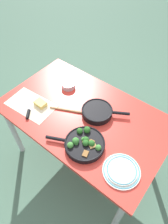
# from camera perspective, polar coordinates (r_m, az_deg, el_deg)

# --- Properties ---
(ground_plane) EXTENTS (14.00, 14.00, 0.00)m
(ground_plane) POSITION_cam_1_polar(r_m,az_deg,el_deg) (2.19, -0.00, -13.09)
(ground_plane) COLOR #476B56
(dining_table_red) EXTENTS (1.31, 0.80, 0.75)m
(dining_table_red) POSITION_cam_1_polar(r_m,az_deg,el_deg) (1.62, -0.00, -2.39)
(dining_table_red) COLOR red
(dining_table_red) RESTS_ON ground_plane
(skillet_broccoli) EXTENTS (0.39, 0.28, 0.08)m
(skillet_broccoli) POSITION_cam_1_polar(r_m,az_deg,el_deg) (1.36, 0.05, -8.95)
(skillet_broccoli) COLOR black
(skillet_broccoli) RESTS_ON dining_table_red
(skillet_eggs) EXTENTS (0.34, 0.26, 0.05)m
(skillet_eggs) POSITION_cam_1_polar(r_m,az_deg,el_deg) (1.53, 3.86, 0.09)
(skillet_eggs) COLOR black
(skillet_eggs) RESTS_ON dining_table_red
(wooden_spoon) EXTENTS (0.37, 0.20, 0.02)m
(wooden_spoon) POSITION_cam_1_polar(r_m,az_deg,el_deg) (1.55, -1.10, -0.10)
(wooden_spoon) COLOR #A87A4C
(wooden_spoon) RESTS_ON dining_table_red
(parchment_sheet) EXTENTS (0.41, 0.26, 0.00)m
(parchment_sheet) POSITION_cam_1_polar(r_m,az_deg,el_deg) (1.67, -14.93, 2.07)
(parchment_sheet) COLOR beige
(parchment_sheet) RESTS_ON dining_table_red
(grater_knife) EXTENTS (0.18, 0.21, 0.02)m
(grater_knife) POSITION_cam_1_polar(r_m,az_deg,el_deg) (1.62, -15.39, 0.61)
(grater_knife) COLOR silver
(grater_knife) RESTS_ON dining_table_red
(cheese_block) EXTENTS (0.09, 0.07, 0.04)m
(cheese_block) POSITION_cam_1_polar(r_m,az_deg,el_deg) (1.63, -12.33, 2.34)
(cheese_block) COLOR #E0C15B
(cheese_block) RESTS_ON dining_table_red
(dinner_plate_stack) EXTENTS (0.24, 0.24, 0.03)m
(dinner_plate_stack) POSITION_cam_1_polar(r_m,az_deg,el_deg) (1.31, 10.67, -16.13)
(dinner_plate_stack) COLOR silver
(dinner_plate_stack) RESTS_ON dining_table_red
(prep_bowl_steel) EXTENTS (0.12, 0.12, 0.05)m
(prep_bowl_steel) POSITION_cam_1_polar(r_m,az_deg,el_deg) (1.75, -4.51, 7.71)
(prep_bowl_steel) COLOR #B7B7BC
(prep_bowl_steel) RESTS_ON dining_table_red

